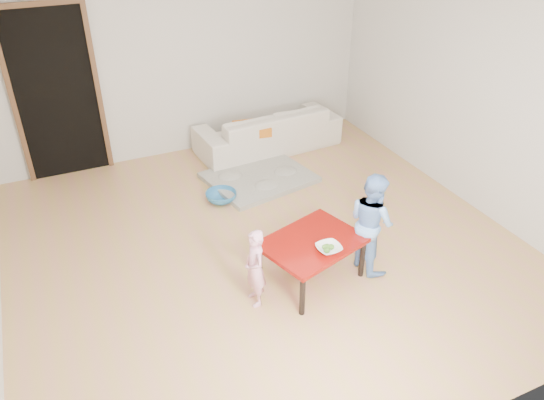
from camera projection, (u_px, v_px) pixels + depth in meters
floor at (264, 244)px, 5.50m from camera, size 5.00×5.00×0.01m
back_wall at (184, 56)px, 6.75m from camera, size 5.00×0.02×2.60m
right_wall at (475, 89)px, 5.70m from camera, size 0.02×5.00×2.60m
doorway at (57, 96)px, 6.31m from camera, size 1.02×0.08×2.11m
sofa at (268, 129)px, 7.28m from camera, size 2.01×0.90×0.57m
cushion at (252, 129)px, 6.93m from camera, size 0.50×0.46×0.12m
red_table at (311, 260)px, 4.91m from camera, size 1.04×0.89×0.44m
bowl at (329, 248)px, 4.65m from camera, size 0.22×0.22×0.05m
broccoli at (329, 248)px, 4.65m from camera, size 0.12×0.12×0.06m
child_pink at (255, 268)px, 4.57m from camera, size 0.18×0.28×0.75m
child_blue at (371, 222)px, 4.95m from camera, size 0.42×0.52×1.01m
basin at (221, 197)px, 6.20m from camera, size 0.36×0.36×0.11m
blanket at (259, 177)px, 6.65m from camera, size 1.38×1.22×0.06m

